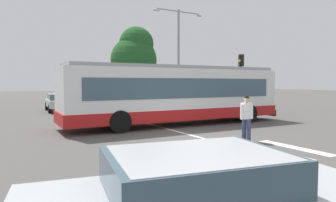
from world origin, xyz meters
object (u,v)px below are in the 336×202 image
(traffic_light_far_corner, at_px, (241,73))
(parked_car_white, at_px, (92,101))
(parked_car_blue, at_px, (122,99))
(background_tree_right, at_px, (135,55))
(twin_arm_street_lamp, at_px, (179,47))
(bus_stop_shelter, at_px, (233,80))
(parked_car_silver, at_px, (60,101))
(pedestrian_crossing_street, at_px, (247,116))
(parked_car_teal, at_px, (152,99))
(city_transit_bus, at_px, (176,94))
(foreground_sedan, at_px, (202,198))

(traffic_light_far_corner, bearing_deg, parked_car_white, 142.73)
(parked_car_blue, xyz_separation_m, background_tree_right, (2.29, 2.47, 4.06))
(twin_arm_street_lamp, bearing_deg, bus_stop_shelter, -9.73)
(bus_stop_shelter, bearing_deg, twin_arm_street_lamp, 170.27)
(parked_car_white, bearing_deg, parked_car_silver, 175.14)
(bus_stop_shelter, height_order, background_tree_right, background_tree_right)
(pedestrian_crossing_street, bearing_deg, parked_car_silver, 102.95)
(pedestrian_crossing_street, distance_m, parked_car_teal, 16.54)
(pedestrian_crossing_street, xyz_separation_m, parked_car_white, (-1.23, 15.93, -0.20))
(parked_car_teal, bearing_deg, twin_arm_street_lamp, -66.28)
(city_transit_bus, height_order, traffic_light_far_corner, traffic_light_far_corner)
(foreground_sedan, bearing_deg, twin_arm_street_lamp, 58.64)
(parked_car_blue, relative_size, parked_car_teal, 1.00)
(city_transit_bus, xyz_separation_m, parked_car_teal, (4.04, 10.76, -0.82))
(pedestrian_crossing_street, height_order, bus_stop_shelter, bus_stop_shelter)
(parked_car_silver, height_order, parked_car_blue, same)
(parked_car_white, distance_m, twin_arm_street_lamp, 8.34)
(parked_car_silver, bearing_deg, parked_car_teal, -1.05)
(foreground_sedan, relative_size, parked_car_silver, 1.03)
(parked_car_white, bearing_deg, twin_arm_street_lamp, -21.49)
(background_tree_right, bearing_deg, foreground_sedan, -112.05)
(parked_car_teal, bearing_deg, foreground_sedan, -115.55)
(city_transit_bus, relative_size, bus_stop_shelter, 2.91)
(twin_arm_street_lamp, bearing_deg, parked_car_teal, 113.72)
(foreground_sedan, bearing_deg, parked_car_teal, 64.45)
(city_transit_bus, height_order, foreground_sedan, city_transit_bus)
(parked_car_blue, relative_size, traffic_light_far_corner, 1.08)
(foreground_sedan, relative_size, parked_car_teal, 1.02)
(pedestrian_crossing_street, bearing_deg, parked_car_white, 94.40)
(parked_car_white, relative_size, twin_arm_street_lamp, 0.56)
(bus_stop_shelter, bearing_deg, background_tree_right, 137.67)
(parked_car_teal, bearing_deg, background_tree_right, 99.71)
(foreground_sedan, distance_m, parked_car_blue, 22.74)
(parked_car_blue, height_order, background_tree_right, background_tree_right)
(parked_car_teal, xyz_separation_m, twin_arm_street_lamp, (1.17, -2.66, 4.40))
(city_transit_bus, relative_size, pedestrian_crossing_street, 6.98)
(parked_car_blue, relative_size, twin_arm_street_lamp, 0.56)
(pedestrian_crossing_street, xyz_separation_m, bus_stop_shelter, (10.60, 12.44, 1.45))
(parked_car_teal, relative_size, background_tree_right, 0.61)
(city_transit_bus, xyz_separation_m, traffic_light_far_corner, (7.96, 3.59, 1.34))
(parked_car_silver, distance_m, twin_arm_street_lamp, 10.47)
(parked_car_silver, bearing_deg, bus_stop_shelter, -14.51)
(parked_car_white, height_order, parked_car_teal, same)
(parked_car_blue, distance_m, twin_arm_street_lamp, 6.56)
(parked_car_blue, bearing_deg, bus_stop_shelter, -22.48)
(background_tree_right, bearing_deg, parked_car_white, -150.92)
(parked_car_teal, bearing_deg, bus_stop_shelter, -29.07)
(pedestrian_crossing_street, xyz_separation_m, foreground_sedan, (-5.97, -5.27, -0.20))
(traffic_light_far_corner, height_order, bus_stop_shelter, traffic_light_far_corner)
(parked_car_blue, relative_size, bus_stop_shelter, 1.13)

